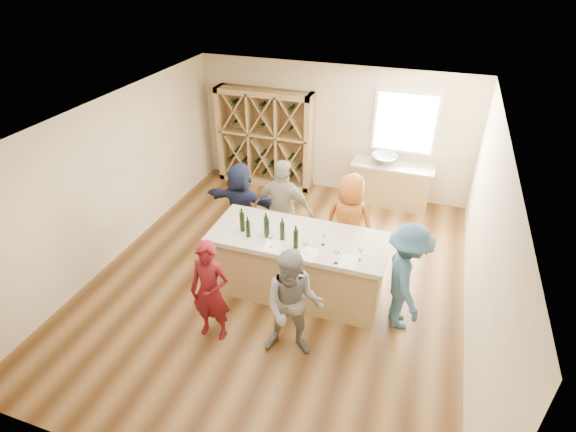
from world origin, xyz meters
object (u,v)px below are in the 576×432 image
(wine_rack, at_px, (265,138))
(person_server, at_px, (406,278))
(person_near_right, at_px, (293,305))
(person_far_right, at_px, (349,222))
(wine_bottle_e, at_px, (282,231))
(sink, at_px, (384,159))
(person_far_mid, at_px, (283,210))
(person_far_left, at_px, (241,204))
(wine_bottle_a, at_px, (242,222))
(wine_bottle_f, at_px, (296,239))
(tasting_counter_base, at_px, (298,266))
(wine_bottle_c, at_px, (266,226))
(wine_bottle_d, at_px, (267,229))
(person_near_left, at_px, (210,292))

(wine_rack, distance_m, person_server, 5.10)
(person_near_right, bearing_deg, person_far_right, 72.60)
(wine_bottle_e, height_order, person_near_right, person_near_right)
(sink, bearing_deg, person_near_right, -95.93)
(sink, relative_size, person_far_mid, 0.29)
(wine_bottle_e, height_order, person_far_left, person_far_left)
(wine_bottle_a, bearing_deg, wine_bottle_f, -10.06)
(person_far_mid, bearing_deg, wine_bottle_f, 119.63)
(wine_rack, distance_m, wine_bottle_a, 3.75)
(person_far_left, bearing_deg, person_server, 158.70)
(tasting_counter_base, relative_size, wine_bottle_a, 8.22)
(person_far_mid, bearing_deg, tasting_counter_base, 124.54)
(person_server, height_order, person_far_mid, person_far_mid)
(wine_rack, bearing_deg, person_far_right, -44.88)
(wine_bottle_c, bearing_deg, person_far_mid, 94.09)
(person_far_mid, xyz_separation_m, person_far_right, (1.15, 0.08, -0.06))
(wine_bottle_c, bearing_deg, wine_bottle_a, -173.37)
(sink, height_order, person_far_right, person_far_right)
(wine_bottle_c, bearing_deg, wine_rack, 111.67)
(wine_bottle_c, xyz_separation_m, person_far_mid, (-0.07, 1.00, -0.30))
(wine_bottle_d, bearing_deg, person_near_left, -110.62)
(wine_bottle_a, xyz_separation_m, person_far_mid, (0.30, 1.04, -0.31))
(person_far_right, xyz_separation_m, wine_bottle_f, (-0.53, -1.28, 0.36))
(person_server, height_order, person_far_right, person_far_right)
(wine_bottle_a, xyz_separation_m, wine_bottle_e, (0.66, -0.02, -0.01))
(wine_rack, relative_size, wine_bottle_e, 7.56)
(wine_bottle_c, distance_m, person_near_left, 1.32)
(wine_rack, xyz_separation_m, person_far_mid, (1.34, -2.55, -0.18))
(person_near_left, height_order, person_far_right, person_far_right)
(wine_bottle_d, bearing_deg, person_near_right, -53.86)
(person_near_left, distance_m, person_server, 2.75)
(person_near_right, bearing_deg, person_server, 27.07)
(wine_bottle_e, xyz_separation_m, person_near_right, (0.52, -1.06, -0.39))
(wine_rack, relative_size, person_near_right, 1.32)
(person_near_left, relative_size, person_far_right, 0.92)
(person_far_mid, bearing_deg, person_far_right, -173.51)
(wine_rack, xyz_separation_m, person_near_left, (1.04, -4.74, -0.31))
(person_far_right, bearing_deg, person_near_right, 91.68)
(wine_bottle_c, bearing_deg, person_far_right, 45.10)
(person_far_mid, relative_size, person_far_right, 1.07)
(wine_rack, height_order, wine_bottle_e, wine_rack)
(wine_bottle_d, height_order, person_near_right, person_near_right)
(sink, height_order, tasting_counter_base, sink)
(sink, relative_size, person_far_left, 0.34)
(wine_bottle_f, bearing_deg, wine_bottle_c, 159.23)
(wine_rack, height_order, sink, wine_rack)
(person_near_left, distance_m, wine_bottle_f, 1.41)
(person_server, bearing_deg, wine_rack, 26.24)
(wine_bottle_e, distance_m, person_server, 1.90)
(person_near_left, height_order, person_far_mid, person_far_mid)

